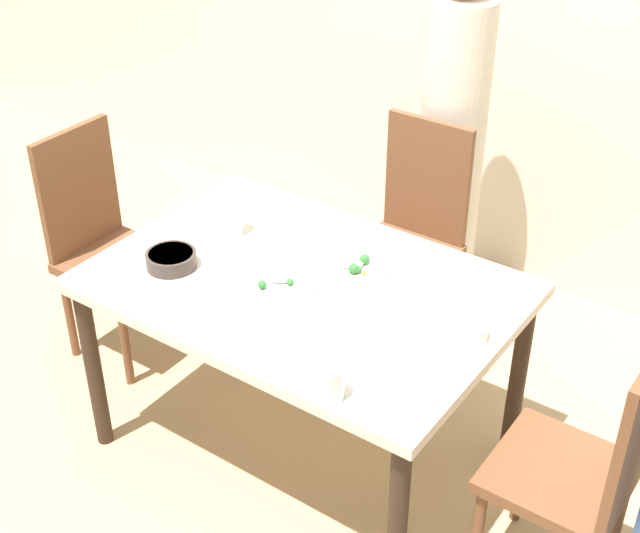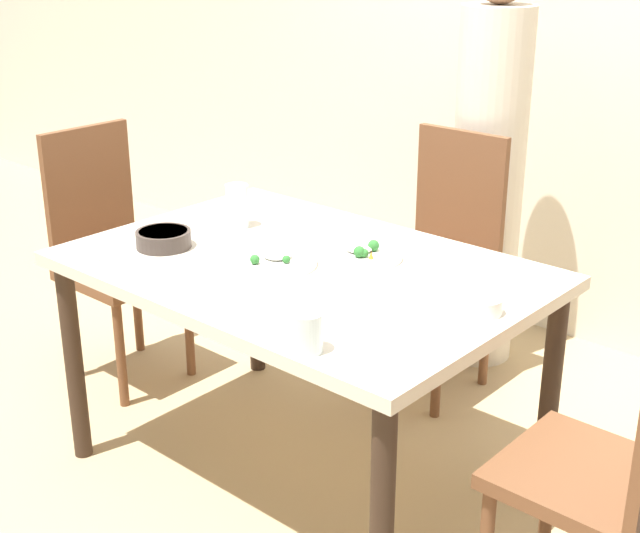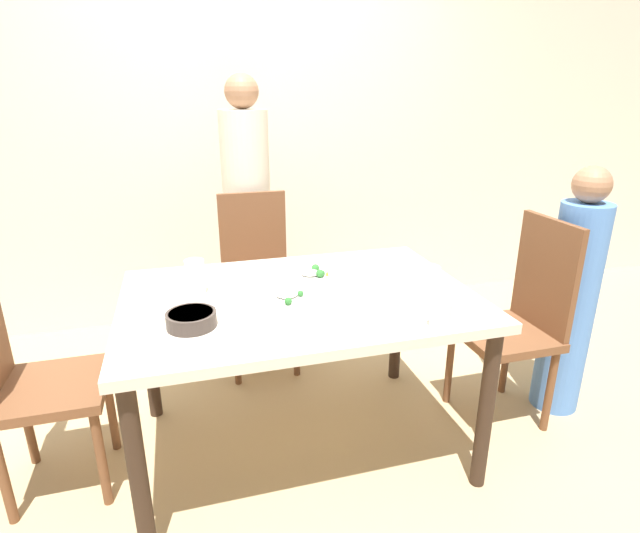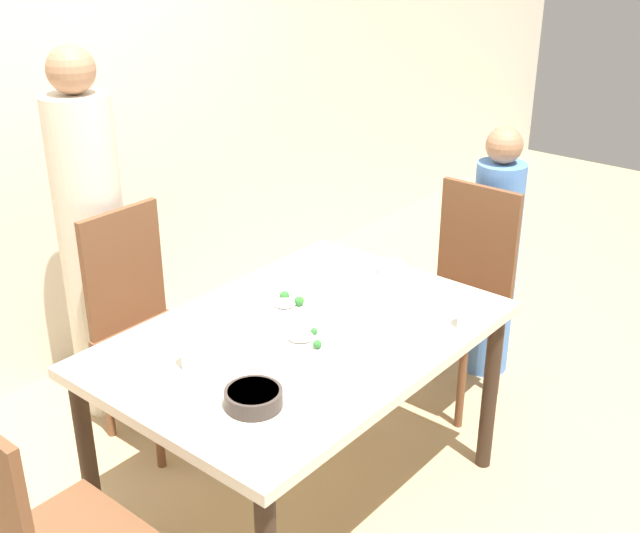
{
  "view_description": "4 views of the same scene",
  "coord_description": "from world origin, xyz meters",
  "px_view_note": "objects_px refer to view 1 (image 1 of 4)",
  "views": [
    {
      "loc": [
        1.48,
        -2.0,
        2.4
      ],
      "look_at": [
        0.04,
        0.04,
        0.79
      ],
      "focal_mm": 50.0,
      "sensor_mm": 36.0,
      "label": 1
    },
    {
      "loc": [
        1.7,
        -1.84,
        1.7
      ],
      "look_at": [
        0.08,
        -0.01,
        0.75
      ],
      "focal_mm": 50.0,
      "sensor_mm": 36.0,
      "label": 2
    },
    {
      "loc": [
        -0.42,
        -1.82,
        1.52
      ],
      "look_at": [
        0.1,
        0.05,
        0.83
      ],
      "focal_mm": 28.0,
      "sensor_mm": 36.0,
      "label": 3
    },
    {
      "loc": [
        -1.84,
        -1.61,
        2.1
      ],
      "look_at": [
        0.06,
        -0.03,
        0.98
      ],
      "focal_mm": 45.0,
      "sensor_mm": 36.0,
      "label": 4
    }
  ],
  "objects_px": {
    "bowl_curry": "(171,259)",
    "plate_rice_adult": "(279,282)",
    "chair_adult_spot": "(411,232)",
    "person_adult": "(451,154)",
    "chair_child_spot": "(588,466)",
    "glass_water_tall": "(331,382)"
  },
  "relations": [
    {
      "from": "bowl_curry",
      "to": "plate_rice_adult",
      "type": "xyz_separation_m",
      "value": [
        0.38,
        0.12,
        -0.02
      ]
    },
    {
      "from": "chair_adult_spot",
      "to": "person_adult",
      "type": "xyz_separation_m",
      "value": [
        -0.0,
        0.3,
        0.24
      ]
    },
    {
      "from": "person_adult",
      "to": "plate_rice_adult",
      "type": "distance_m",
      "value": 1.19
    },
    {
      "from": "chair_child_spot",
      "to": "glass_water_tall",
      "type": "relative_size",
      "value": 9.7
    },
    {
      "from": "chair_child_spot",
      "to": "bowl_curry",
      "type": "height_order",
      "value": "chair_child_spot"
    },
    {
      "from": "chair_adult_spot",
      "to": "glass_water_tall",
      "type": "relative_size",
      "value": 9.7
    },
    {
      "from": "bowl_curry",
      "to": "glass_water_tall",
      "type": "distance_m",
      "value": 0.87
    },
    {
      "from": "chair_child_spot",
      "to": "glass_water_tall",
      "type": "height_order",
      "value": "chair_child_spot"
    },
    {
      "from": "chair_adult_spot",
      "to": "glass_water_tall",
      "type": "distance_m",
      "value": 1.36
    },
    {
      "from": "chair_adult_spot",
      "to": "bowl_curry",
      "type": "height_order",
      "value": "chair_adult_spot"
    },
    {
      "from": "bowl_curry",
      "to": "plate_rice_adult",
      "type": "relative_size",
      "value": 0.7
    },
    {
      "from": "chair_child_spot",
      "to": "plate_rice_adult",
      "type": "height_order",
      "value": "chair_child_spot"
    },
    {
      "from": "chair_adult_spot",
      "to": "bowl_curry",
      "type": "xyz_separation_m",
      "value": [
        -0.38,
        -1.01,
        0.25
      ]
    },
    {
      "from": "chair_adult_spot",
      "to": "bowl_curry",
      "type": "relative_size",
      "value": 5.65
    },
    {
      "from": "bowl_curry",
      "to": "person_adult",
      "type": "bearing_deg",
      "value": 73.77
    },
    {
      "from": "chair_child_spot",
      "to": "person_adult",
      "type": "xyz_separation_m",
      "value": [
        -1.09,
        1.17,
        0.24
      ]
    },
    {
      "from": "plate_rice_adult",
      "to": "glass_water_tall",
      "type": "distance_m",
      "value": 0.58
    },
    {
      "from": "chair_child_spot",
      "to": "bowl_curry",
      "type": "xyz_separation_m",
      "value": [
        -1.47,
        -0.14,
        0.25
      ]
    },
    {
      "from": "chair_adult_spot",
      "to": "bowl_curry",
      "type": "bearing_deg",
      "value": -110.76
    },
    {
      "from": "plate_rice_adult",
      "to": "person_adult",
      "type": "bearing_deg",
      "value": 89.68
    },
    {
      "from": "chair_adult_spot",
      "to": "plate_rice_adult",
      "type": "xyz_separation_m",
      "value": [
        -0.01,
        -0.89,
        0.23
      ]
    },
    {
      "from": "person_adult",
      "to": "glass_water_tall",
      "type": "xyz_separation_m",
      "value": [
        0.45,
        -1.56,
        0.03
      ]
    }
  ]
}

